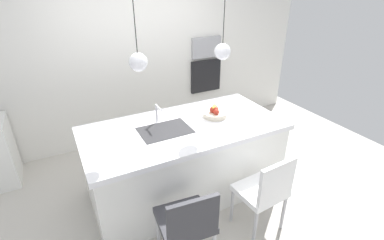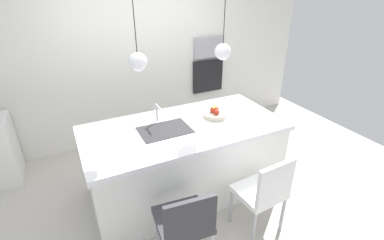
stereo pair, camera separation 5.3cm
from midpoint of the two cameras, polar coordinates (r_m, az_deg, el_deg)
The scene contains 12 objects.
floor at distance 3.69m, azimuth -1.01°, elevation -13.87°, with size 6.60×6.60×0.00m, color #BCB7AD.
back_wall at distance 4.49m, azimuth -10.45°, elevation 12.06°, with size 6.00×0.10×2.60m, color silver.
kitchen_island at distance 3.41m, azimuth -1.07°, elevation -7.97°, with size 2.27×1.11×0.92m.
sink_basin at distance 3.09m, azimuth -5.06°, elevation -2.13°, with size 0.56×0.40×0.02m, color #2D2D30.
faucet at distance 3.21m, azimuth -6.58°, elevation 1.83°, with size 0.02×0.17×0.22m.
fruit_bowl at distance 3.38m, azimuth 5.17°, elevation 1.45°, with size 0.29×0.29×0.15m.
microwave at distance 4.87m, azimuth 3.65°, elevation 14.58°, with size 0.54×0.08×0.34m, color #9E9EA3.
oven at distance 4.99m, azimuth 3.48°, elevation 8.96°, with size 0.56×0.08×0.56m, color black.
chair_near at distance 2.59m, azimuth -0.87°, elevation -20.01°, with size 0.51×0.51×0.88m.
chair_middle at distance 2.96m, azimuth 14.98°, elevation -13.77°, with size 0.49×0.45×0.91m.
pendant_light_left at distance 2.73m, azimuth -10.42°, elevation 11.61°, with size 0.18×0.18×0.78m.
pendant_light_right at distance 3.11m, azimuth 6.79°, elevation 13.68°, with size 0.18×0.18×0.78m.
Camera 2 is at (-1.17, -2.56, 2.39)m, focal length 26.20 mm.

